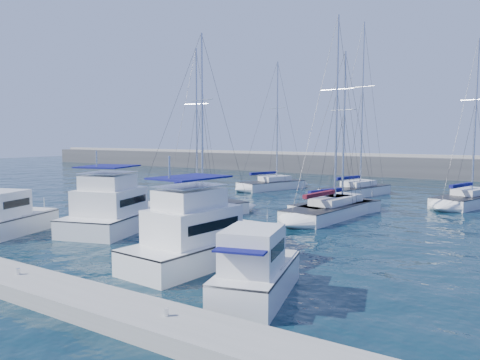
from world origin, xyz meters
The scene contains 16 objects.
ground centered at (0.00, 0.00, 0.00)m, with size 220.00×220.00×0.00m, color black.
breakwater centered at (0.00, 52.00, 1.05)m, with size 160.00×6.00×4.45m.
dock centered at (0.00, -11.00, 0.30)m, with size 40.00×2.20×0.60m, color gray.
dock_cleat_centre centered at (0.00, -11.00, 0.72)m, with size 0.16×0.16×0.25m, color silver.
dock_cleat_near_stbd centered at (8.00, -11.00, 0.72)m, with size 0.16×0.16×0.25m, color silver.
motor_yacht_port_outer centered at (-10.65, -5.22, 0.94)m, with size 4.49×6.46×3.20m.
motor_yacht_port_inner centered at (-6.07, -0.40, 1.13)m, with size 6.42×9.62×4.69m.
motor_yacht_stbd_inner centered at (3.76, -3.66, 1.13)m, with size 3.88×9.59×4.69m.
motor_yacht_stbd_outer centered at (8.60, -6.63, 0.94)m, with size 3.73×5.96×3.20m.
sailboat_mid_a centered at (-10.40, 13.05, 0.54)m, with size 3.61×7.21×14.76m.
sailboat_mid_b centered at (-4.67, 6.05, 0.51)m, with size 5.31×9.30×14.23m.
sailboat_mid_c centered at (3.89, 13.33, 0.51)m, with size 5.24×8.40×13.11m.
sailboat_mid_d centered at (4.04, 11.57, 0.52)m, with size 4.08×9.52×15.55m.
sailboat_back_a centered at (-9.05, 25.89, 0.53)m, with size 5.60×8.72×15.08m.
sailboat_back_b centered at (1.16, 25.60, 0.56)m, with size 5.21×9.18×18.16m.
sailboat_back_c centered at (11.97, 23.98, 0.52)m, with size 5.26×9.01×15.03m.
Camera 1 is at (17.66, -21.51, 6.18)m, focal length 35.00 mm.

